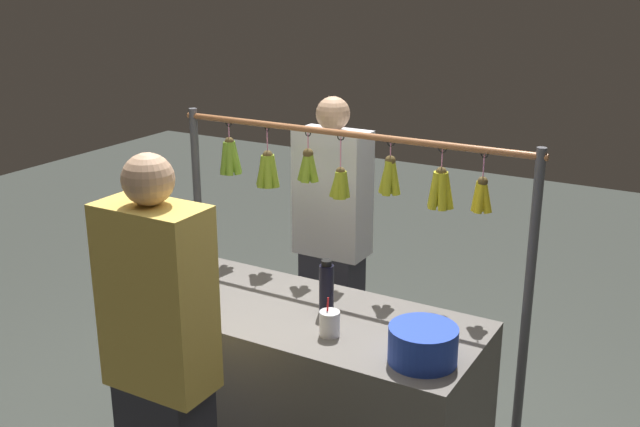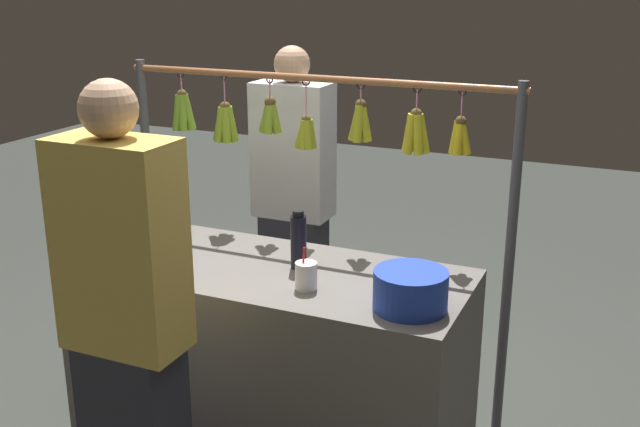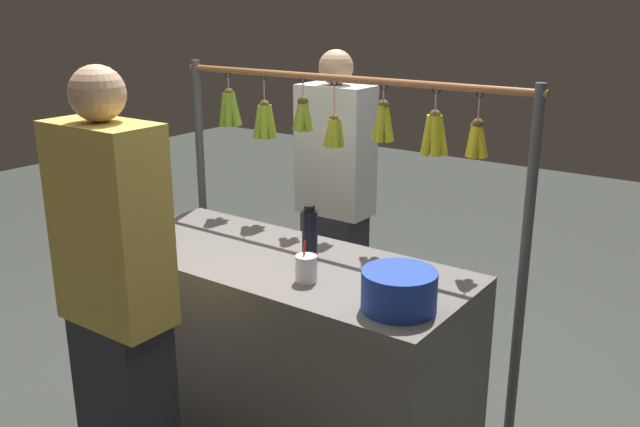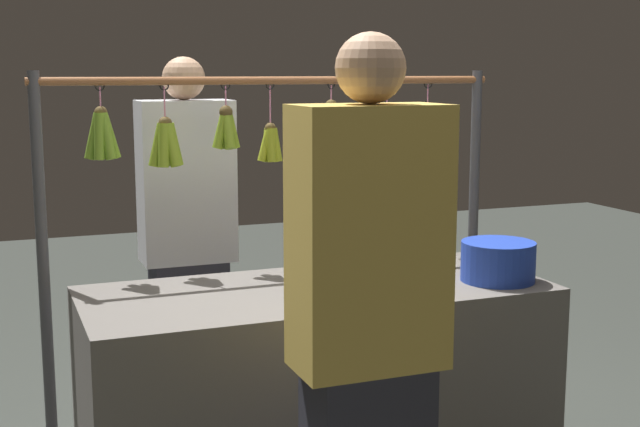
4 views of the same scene
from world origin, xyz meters
name	(u,v)px [view 1 (image 1 of 4)]	position (x,y,z in m)	size (l,w,h in m)	color
market_counter	(299,393)	(0.00, 0.00, 0.43)	(1.71, 0.71, 0.86)	#66605B
display_rack	(340,211)	(0.03, -0.45, 1.22)	(1.92, 0.13, 1.65)	#4C4C51
water_bottle	(326,288)	(-0.12, -0.06, 0.99)	(0.07, 0.07, 0.25)	black
blue_bucket	(423,344)	(-0.68, 0.15, 0.94)	(0.28, 0.28, 0.15)	#2341BC
drink_cup	(330,323)	(-0.24, 0.14, 0.92)	(0.09, 0.09, 0.17)	silver
vendor_person	(332,247)	(0.29, -0.85, 0.85)	(0.41, 0.22, 1.71)	#2D2D38
customer_person	(162,377)	(0.15, 0.77, 0.87)	(0.42, 0.23, 1.75)	#2D2D38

